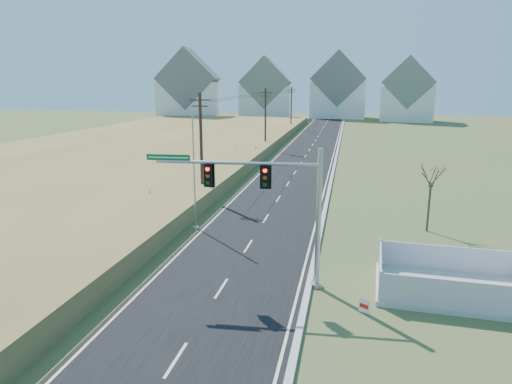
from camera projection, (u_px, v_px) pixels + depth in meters
name	position (u px, v px, depth m)	size (l,w,h in m)	color
ground	(232.00, 273.00, 24.06)	(260.00, 260.00, 0.00)	#465A2B
road	(312.00, 146.00, 71.68)	(8.00, 180.00, 0.06)	black
curb	(338.00, 147.00, 70.85)	(0.30, 180.00, 0.18)	#B2AFA8
reed_marsh	(142.00, 147.00, 66.69)	(38.00, 110.00, 1.30)	olive
utility_pole_near	(201.00, 145.00, 38.52)	(1.80, 0.26, 9.00)	#422D1E
utility_pole_mid	(265.00, 118.00, 67.10)	(1.80, 0.26, 9.00)	#422D1E
utility_pole_far	(291.00, 108.00, 95.68)	(1.80, 0.26, 9.00)	#422D1E
condo_nw	(189.00, 91.00, 124.94)	(17.69, 13.38, 19.05)	silver
condo_nnw	(266.00, 93.00, 128.83)	(14.93, 11.17, 17.03)	silver
condo_n	(338.00, 91.00, 128.58)	(15.27, 10.20, 18.54)	silver
condo_ne	(408.00, 95.00, 117.63)	(14.12, 10.51, 16.52)	silver
traffic_signal_mast	(280.00, 202.00, 21.69)	(8.62, 0.89, 6.87)	#9EA0A5
fence_enclosure	(451.00, 287.00, 21.72)	(7.16, 5.09, 1.59)	#B7B5AD
open_sign	(364.00, 306.00, 19.80)	(0.47, 0.30, 0.64)	white
flagpole	(194.00, 183.00, 30.60)	(0.36, 0.36, 8.05)	#B7B5AD
bare_tree	(432.00, 175.00, 29.97)	(1.82, 1.82, 4.82)	#4C3F33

